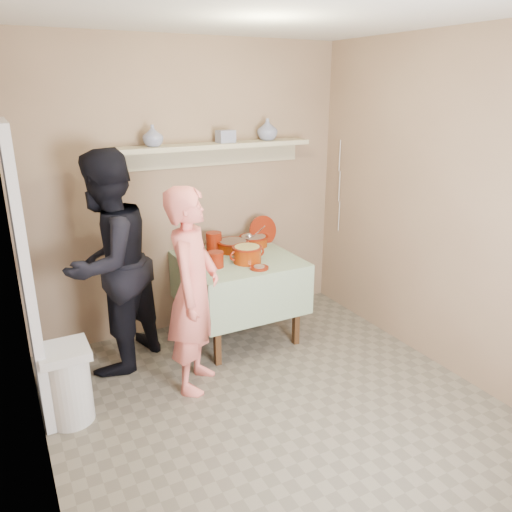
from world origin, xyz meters
TOP-DOWN VIEW (x-y plane):
  - ground at (0.00, 0.00)m, footprint 3.50×3.50m
  - tile_panel at (-1.46, 0.95)m, footprint 0.06×0.70m
  - plate_stack_a at (-0.09, 1.53)m, footprint 0.16×0.16m
  - plate_stack_b at (0.14, 1.56)m, footprint 0.14×0.14m
  - bowl_stack at (-0.02, 1.15)m, footprint 0.13×0.13m
  - empty_bowl at (-0.03, 1.39)m, footprint 0.15×0.15m
  - propped_lid at (0.65, 1.56)m, footprint 0.29×0.10m
  - vase_right at (0.73, 1.63)m, footprint 0.20×0.20m
  - vase_left at (-0.35, 1.61)m, footprint 0.21×0.21m
  - ceramic_box at (0.30, 1.61)m, footprint 0.16×0.12m
  - person_cook at (-0.38, 0.72)m, footprint 0.63×0.67m
  - person_helper at (-0.86, 1.29)m, footprint 1.09×1.07m
  - room_shell at (0.00, 0.00)m, footprint 3.04×3.54m
  - serving_table at (0.25, 1.28)m, footprint 0.97×0.97m
  - cazuela_meat_a at (0.29, 1.47)m, footprint 0.30×0.30m
  - cazuela_meat_b at (0.53, 1.51)m, footprint 0.28×0.28m
  - ladle at (0.47, 1.49)m, footprint 0.08×0.26m
  - cazuela_rice at (0.26, 1.13)m, footprint 0.33×0.25m
  - front_plate at (0.28, 0.94)m, footprint 0.16×0.16m
  - wall_shelf at (0.20, 1.65)m, footprint 1.80×0.25m
  - trash_bin at (-1.31, 0.70)m, footprint 0.32×0.32m
  - electrical_cord at (1.47, 1.48)m, footprint 0.01×0.05m

SIDE VIEW (x-z plane):
  - ground at x=0.00m, z-range 0.00..0.00m
  - trash_bin at x=-1.31m, z-range 0.00..0.56m
  - serving_table at x=0.25m, z-range 0.26..1.02m
  - front_plate at x=0.28m, z-range 0.76..0.78m
  - person_cook at x=-0.38m, z-range 0.00..1.55m
  - empty_bowl at x=-0.03m, z-range 0.76..0.81m
  - cazuela_meat_a at x=0.29m, z-range 0.77..0.87m
  - cazuela_meat_b at x=0.53m, z-range 0.77..0.87m
  - bowl_stack at x=-0.02m, z-range 0.76..0.89m
  - cazuela_rice at x=0.26m, z-range 0.77..0.92m
  - plate_stack_b at x=0.14m, z-range 0.76..0.93m
  - plate_stack_a at x=-0.09m, z-range 0.76..0.97m
  - ladle at x=0.47m, z-range 0.78..0.97m
  - propped_lid at x=0.65m, z-range 0.74..1.02m
  - person_helper at x=-0.86m, z-range 0.00..1.77m
  - tile_panel at x=-1.46m, z-range 0.00..2.00m
  - electrical_cord at x=1.47m, z-range 0.80..1.70m
  - room_shell at x=0.00m, z-range 0.30..2.92m
  - wall_shelf at x=0.20m, z-range 1.57..1.78m
  - ceramic_box at x=0.30m, z-range 1.72..1.83m
  - vase_left at x=-0.35m, z-range 1.72..1.89m
  - vase_right at x=0.73m, z-range 1.72..1.91m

